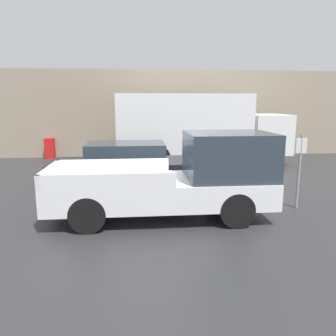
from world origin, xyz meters
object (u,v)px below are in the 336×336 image
at_px(pickup_truck, 183,178).
at_px(delivery_truck, 196,126).
at_px(newspaper_box, 50,148).
at_px(car, 123,164).
at_px(parking_sign, 299,167).

height_order(pickup_truck, delivery_truck, delivery_truck).
relative_size(pickup_truck, delivery_truck, 0.70).
height_order(delivery_truck, newspaper_box, delivery_truck).
bearing_deg(delivery_truck, car, -130.33).
relative_size(delivery_truck, parking_sign, 3.86).
xyz_separation_m(pickup_truck, delivery_truck, (1.59, 7.16, 0.76)).
xyz_separation_m(parking_sign, newspaper_box, (-8.82, 9.06, -0.63)).
bearing_deg(parking_sign, pickup_truck, -173.34).
distance_m(pickup_truck, delivery_truck, 7.37).
bearing_deg(car, parking_sign, -32.08).
height_order(car, newspaper_box, car).
relative_size(car, newspaper_box, 4.61).
bearing_deg(parking_sign, newspaper_box, 134.25).
xyz_separation_m(delivery_truck, newspaper_box, (-7.23, 2.27, -1.24)).
height_order(car, parking_sign, parking_sign).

